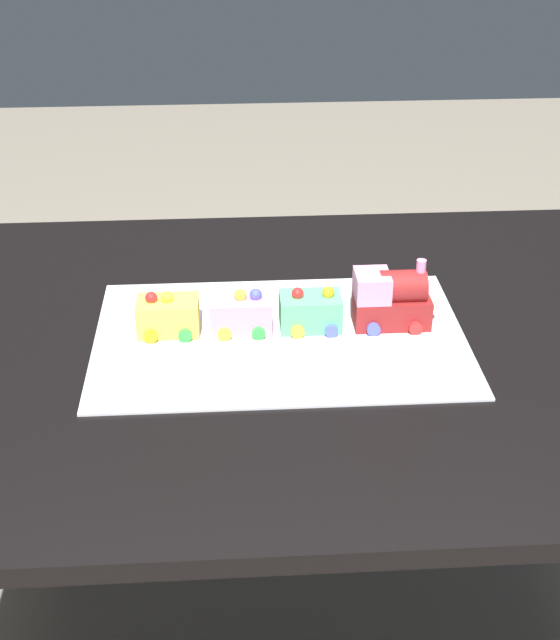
# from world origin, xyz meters

# --- Properties ---
(dining_table) EXTENTS (1.40, 1.00, 0.74)m
(dining_table) POSITION_xyz_m (0.00, 0.00, 0.63)
(dining_table) COLOR black
(dining_table) RESTS_ON ground
(cake_board) EXTENTS (0.60, 0.40, 0.00)m
(cake_board) POSITION_xyz_m (0.05, 0.01, 0.74)
(cake_board) COLOR silver
(cake_board) RESTS_ON dining_table
(cake_locomotive) EXTENTS (0.14, 0.08, 0.12)m
(cake_locomotive) POSITION_xyz_m (-0.13, -0.02, 0.79)
(cake_locomotive) COLOR maroon
(cake_locomotive) RESTS_ON cake_board
(cake_car_caboose_mint_green) EXTENTS (0.10, 0.08, 0.07)m
(cake_car_caboose_mint_green) POSITION_xyz_m (-0.00, -0.02, 0.77)
(cake_car_caboose_mint_green) COLOR #59CC7A
(cake_car_caboose_mint_green) RESTS_ON cake_board
(cake_car_gondola_bubblegum) EXTENTS (0.10, 0.08, 0.07)m
(cake_car_gondola_bubblegum) POSITION_xyz_m (0.11, -0.02, 0.77)
(cake_car_gondola_bubblegum) COLOR pink
(cake_car_gondola_bubblegum) RESTS_ON cake_board
(cake_car_flatbed_lemon) EXTENTS (0.10, 0.08, 0.07)m
(cake_car_flatbed_lemon) POSITION_xyz_m (0.23, -0.02, 0.77)
(cake_car_flatbed_lemon) COLOR #F4E04C
(cake_car_flatbed_lemon) RESTS_ON cake_board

